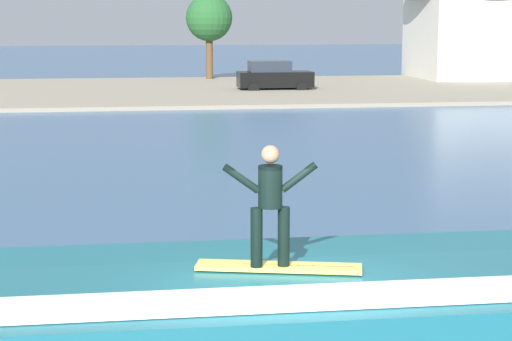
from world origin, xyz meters
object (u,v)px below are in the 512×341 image
car_far_shore (274,76)px  tree_tall_bare (209,19)px  house_gabled_white (469,16)px  surfboard (279,267)px  wave_crest (314,306)px  surfer (270,199)px

car_far_shore → tree_tall_bare: tree_tall_bare is taller
house_gabled_white → tree_tall_bare: house_gabled_white is taller
surfboard → wave_crest: bearing=17.8°
surfer → car_far_shore: (6.90, 41.58, -1.15)m
wave_crest → car_far_shore: bearing=81.4°
surfboard → house_gabled_white: bearing=66.3°
surfboard → surfer: surfer is taller
surfboard → surfer: bearing=-156.6°
car_far_shore → tree_tall_bare: (-2.90, 9.31, 3.32)m
house_gabled_white → surfer: bearing=-113.8°
tree_tall_bare → surfboard: bearing=-94.4°
car_far_shore → house_gabled_white: 17.46m
wave_crest → surfer: surfer is taller
wave_crest → house_gabled_white: 54.02m
surfboard → tree_tall_bare: size_ratio=0.38×
wave_crest → tree_tall_bare: bearing=86.2°
surfer → car_far_shore: surfer is taller
tree_tall_bare → surfer: bearing=-94.5°
wave_crest → surfboard: (-0.53, -0.17, 0.63)m
wave_crest → house_gabled_white: house_gabled_white is taller
surfer → tree_tall_bare: tree_tall_bare is taller
surfboard → surfer: (-0.13, -0.05, 0.94)m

